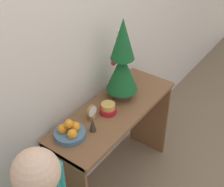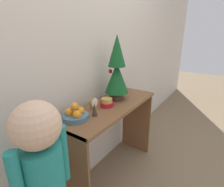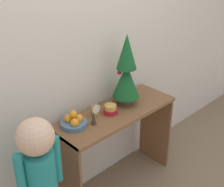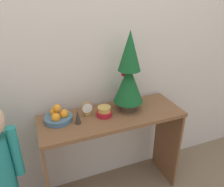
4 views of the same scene
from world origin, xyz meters
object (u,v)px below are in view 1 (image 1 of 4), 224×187
object	(u,v)px
desk_clock	(92,112)
figurine	(93,124)
fruit_bowl	(70,132)
singing_bowl	(108,109)
mini_tree	(122,62)

from	to	relation	value
desk_clock	figurine	size ratio (longest dim) A/B	1.02
fruit_bowl	desk_clock	xyz separation A→B (m)	(0.21, -0.00, 0.02)
fruit_bowl	singing_bowl	world-z (taller)	fruit_bowl
fruit_bowl	singing_bowl	bearing A→B (deg)	-9.25
desk_clock	singing_bowl	bearing A→B (deg)	-22.75
singing_bowl	desk_clock	xyz separation A→B (m)	(-0.12, 0.05, 0.02)
mini_tree	figurine	distance (m)	0.49
fruit_bowl	figurine	size ratio (longest dim) A/B	1.85
mini_tree	desk_clock	distance (m)	0.41
mini_tree	figurine	size ratio (longest dim) A/B	5.65
singing_bowl	figurine	xyz separation A→B (m)	(-0.21, -0.03, 0.02)
mini_tree	fruit_bowl	distance (m)	0.60
singing_bowl	mini_tree	bearing A→B (deg)	8.30
fruit_bowl	desk_clock	size ratio (longest dim) A/B	1.82
figurine	desk_clock	bearing A→B (deg)	41.61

